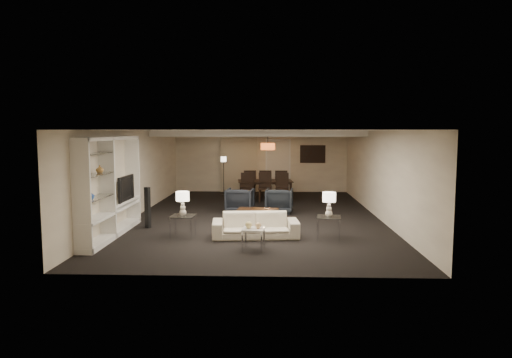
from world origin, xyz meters
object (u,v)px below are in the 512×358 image
Objects in this scene: side_table_left at (183,226)px; armchair_right at (279,201)px; coffee_table at (258,217)px; chair_nl at (248,188)px; pendant_light at (268,147)px; floor_lamp at (224,176)px; chair_fr at (281,184)px; side_table_right at (329,227)px; marble_table at (253,239)px; armchair_left at (240,200)px; chair_nm at (265,188)px; chair_fl at (250,183)px; table_lamp_right at (329,204)px; sofa at (255,225)px; chair_fm at (265,184)px; table_lamp_left at (183,204)px; dining_table at (265,190)px; television at (122,188)px; vase_amber at (100,169)px; floor_speaker at (148,208)px; vase_blue at (90,195)px; chair_nr at (282,188)px.

armchair_right is at bearing 55.12° from side_table_left.
chair_nl reaches higher than coffee_table.
pendant_light reaches higher than floor_lamp.
chair_nl is 1.00× the size of chair_fr.
marble_table is at bearing -147.09° from side_table_right.
armchair_left is 0.80× the size of chair_nm.
chair_fr is at bearing 173.49° from chair_fl.
coffee_table is 5.07m from chair_fl.
table_lamp_right is (0.00, 0.00, 0.54)m from side_table_right.
sofa is 3.64× the size of side_table_left.
coffee_table is 1.07× the size of chair_fm.
pendant_light is 0.51× the size of chair_nm.
armchair_left is at bearing -76.73° from floor_lamp.
coffee_table is 2.70m from marble_table.
table_lamp_left is 0.55× the size of chair_nm.
marble_table is 7.77m from chair_fr.
floor_lamp reaches higher than armchair_left.
side_table_left is 0.54× the size of chair_nl.
sofa is 6.66m from chair_fl.
sofa is at bearing 0.00° from table_lamp_left.
armchair_right is 3.34m from chair_fr.
pendant_light is 0.35× the size of floor_lamp.
chair_nm reaches higher than dining_table.
television is at bearing 157.19° from table_lamp_left.
vase_amber is 0.17× the size of chair_fr.
television is (-1.66, 0.70, 0.81)m from side_table_left.
chair_fr is (1.33, 3.33, 0.14)m from armchair_left.
pendant_light reaches higher than side_table_right.
floor_lamp is (-0.91, 3.86, 0.38)m from armchair_left.
floor_speaker is at bearing 143.43° from marble_table.
table_lamp_right is 5.77m from chair_nl.
chair_fr is at bearing 66.40° from chair_nm.
table_lamp_left is 0.54× the size of floor_speaker.
marble_table is at bearing -92.74° from chair_nl.
vase_blue is 0.17× the size of floor_speaker.
floor_speaker is 1.03× the size of chair_fm.
armchair_left is 1.79× the size of marble_table.
sofa reaches higher than side_table_right.
armchair_left reaches higher than sofa.
side_table_left is 2.26m from vase_blue.
table_lamp_left is at bearing -112.45° from chair_nr.
chair_nl is 1.30m from chair_fl.
coffee_table is 1.01× the size of television.
vase_amber is 8.42m from chair_fr.
chair_fr is (1.20, 0.00, 0.00)m from chair_fl.
sofa is at bearing -101.75° from television.
chair_nl is (-0.69, -0.80, -1.41)m from pendant_light.
side_table_left is at bearing 73.01° from chair_fl.
floor_lamp is (-2.24, 0.52, 0.24)m from chair_fr.
television is at bearing 151.85° from marble_table.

